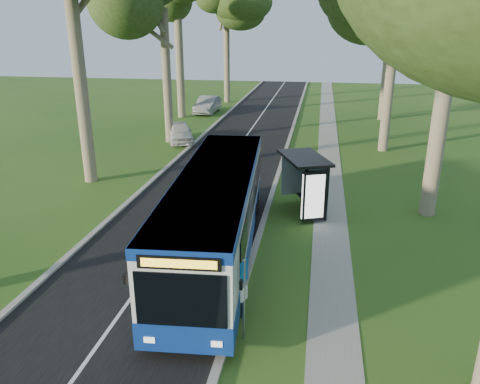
# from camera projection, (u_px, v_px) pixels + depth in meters

# --- Properties ---
(ground) EXTENTS (120.00, 120.00, 0.00)m
(ground) POSITION_uv_depth(u_px,v_px,m) (252.00, 260.00, 17.79)
(ground) COLOR #2A581B
(ground) RESTS_ON ground
(road) EXTENTS (7.00, 100.00, 0.02)m
(road) POSITION_uv_depth(u_px,v_px,m) (218.00, 176.00, 27.62)
(road) COLOR black
(road) RESTS_ON ground
(kerb_east) EXTENTS (0.25, 100.00, 0.12)m
(kerb_east) POSITION_uv_depth(u_px,v_px,m) (277.00, 179.00, 27.05)
(kerb_east) COLOR #9E9B93
(kerb_east) RESTS_ON ground
(kerb_west) EXTENTS (0.25, 100.00, 0.12)m
(kerb_west) POSITION_uv_depth(u_px,v_px,m) (161.00, 173.00, 28.16)
(kerb_west) COLOR #9E9B93
(kerb_west) RESTS_ON ground
(centre_line) EXTENTS (0.12, 100.00, 0.00)m
(centre_line) POSITION_uv_depth(u_px,v_px,m) (218.00, 176.00, 27.62)
(centre_line) COLOR white
(centre_line) RESTS_ON road
(footpath) EXTENTS (1.50, 100.00, 0.02)m
(footpath) POSITION_uv_depth(u_px,v_px,m) (329.00, 182.00, 26.58)
(footpath) COLOR gray
(footpath) RESTS_ON ground
(bus) EXTENTS (3.57, 12.73, 3.33)m
(bus) POSITION_uv_depth(u_px,v_px,m) (217.00, 214.00, 17.59)
(bus) COLOR white
(bus) RESTS_ON ground
(bus_stop_sign) EXTENTS (0.17, 0.34, 2.50)m
(bus_stop_sign) POSITION_uv_depth(u_px,v_px,m) (244.00, 290.00, 12.85)
(bus_stop_sign) COLOR gray
(bus_stop_sign) RESTS_ON ground
(bus_shelter) EXTENTS (2.78, 3.58, 2.72)m
(bus_shelter) POSITION_uv_depth(u_px,v_px,m) (307.00, 176.00, 21.39)
(bus_shelter) COLOR black
(bus_shelter) RESTS_ON ground
(litter_bin) EXTENTS (0.54, 0.54, 0.95)m
(litter_bin) POSITION_uv_depth(u_px,v_px,m) (301.00, 184.00, 24.79)
(litter_bin) COLOR black
(litter_bin) RESTS_ON ground
(car_white) EXTENTS (3.25, 4.73, 1.49)m
(car_white) POSITION_uv_depth(u_px,v_px,m) (180.00, 132.00, 35.63)
(car_white) COLOR silver
(car_white) RESTS_ON ground
(car_silver) EXTENTS (1.92, 5.08, 1.66)m
(car_silver) POSITION_uv_depth(u_px,v_px,m) (208.00, 105.00, 47.28)
(car_silver) COLOR #95989C
(car_silver) RESTS_ON ground
(tree_west_c) EXTENTS (5.20, 5.20, 13.18)m
(tree_west_c) POSITION_uv_depth(u_px,v_px,m) (163.00, 5.00, 32.63)
(tree_west_c) COLOR #7A6B56
(tree_west_c) RESTS_ON ground
(tree_west_e) EXTENTS (5.20, 5.20, 14.87)m
(tree_west_e) POSITION_uv_depth(u_px,v_px,m) (226.00, 0.00, 50.69)
(tree_west_e) COLOR #7A6B56
(tree_west_e) RESTS_ON ground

